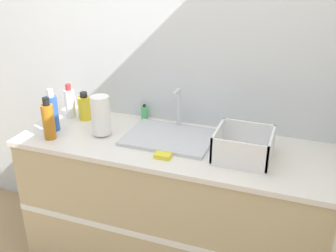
# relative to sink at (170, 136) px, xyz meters

# --- Properties ---
(wall_back) EXTENTS (4.25, 0.06, 2.60)m
(wall_back) POSITION_rel_sink_xyz_m (0.03, 0.30, 0.38)
(wall_back) COLOR silver
(wall_back) RESTS_ON ground_plane
(counter_cabinet) EXTENTS (1.87, 0.66, 0.90)m
(counter_cabinet) POSITION_rel_sink_xyz_m (0.03, -0.05, -0.47)
(counter_cabinet) COLOR tan
(counter_cabinet) RESTS_ON ground_plane
(sink) EXTENTS (0.52, 0.39, 0.27)m
(sink) POSITION_rel_sink_xyz_m (0.00, 0.00, 0.00)
(sink) COLOR silver
(sink) RESTS_ON counter_cabinet
(paper_towel_roll) EXTENTS (0.11, 0.11, 0.25)m
(paper_towel_roll) POSITION_rel_sink_xyz_m (-0.41, -0.10, 0.11)
(paper_towel_roll) COLOR #4C4C51
(paper_towel_roll) RESTS_ON counter_cabinet
(dish_rack) EXTENTS (0.30, 0.29, 0.16)m
(dish_rack) POSITION_rel_sink_xyz_m (0.46, -0.09, 0.04)
(dish_rack) COLOR white
(dish_rack) RESTS_ON counter_cabinet
(bottle_yellow) EXTENTS (0.09, 0.09, 0.19)m
(bottle_yellow) POSITION_rel_sink_xyz_m (-0.64, 0.09, 0.07)
(bottle_yellow) COLOR yellow
(bottle_yellow) RESTS_ON counter_cabinet
(bottle_white_spray) EXTENTS (0.07, 0.07, 0.24)m
(bottle_white_spray) POSITION_rel_sink_xyz_m (-0.75, 0.09, 0.09)
(bottle_white_spray) COLOR white
(bottle_white_spray) RESTS_ON counter_cabinet
(bottle_amber) EXTENTS (0.07, 0.07, 0.26)m
(bottle_amber) POSITION_rel_sink_xyz_m (-0.68, -0.25, 0.10)
(bottle_amber) COLOR #B26B19
(bottle_amber) RESTS_ON counter_cabinet
(bottle_blue) EXTENTS (0.07, 0.07, 0.27)m
(bottle_blue) POSITION_rel_sink_xyz_m (-0.73, -0.14, 0.10)
(bottle_blue) COLOR #2D56B7
(bottle_blue) RESTS_ON counter_cabinet
(soap_dispenser) EXTENTS (0.05, 0.05, 0.11)m
(soap_dispenser) POSITION_rel_sink_xyz_m (-0.26, 0.22, 0.03)
(soap_dispenser) COLOR #4CB266
(soap_dispenser) RESTS_ON counter_cabinet
(sponge) EXTENTS (0.09, 0.06, 0.02)m
(sponge) POSITION_rel_sink_xyz_m (0.05, -0.24, -0.00)
(sponge) COLOR yellow
(sponge) RESTS_ON counter_cabinet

